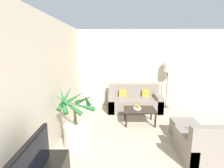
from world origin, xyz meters
TOP-DOWN VIEW (x-y plane):
  - wall_back at (0.00, 6.06)m, footprint 8.06×0.06m
  - wall_left at (-3.26, 3.01)m, footprint 0.06×7.63m
  - television at (-2.94, 1.61)m, footprint 0.18×0.92m
  - potted_palm at (-2.79, 3.21)m, footprint 0.81×0.89m
  - sofa_loveseat at (-1.28, 5.46)m, footprint 1.75×0.82m
  - floor_lamp at (-0.11, 5.78)m, footprint 0.32×0.32m
  - coffee_table at (-1.26, 4.41)m, footprint 0.86×0.60m
  - fruit_bowl at (-1.33, 4.39)m, footprint 0.23×0.23m
  - apple_red at (-1.28, 4.45)m, footprint 0.07×0.07m
  - apple_green at (-1.37, 4.43)m, footprint 0.06×0.06m
  - orange_fruit at (-1.31, 4.36)m, footprint 0.09×0.09m
  - armchair at (-0.28, 2.79)m, footprint 0.85×0.84m
  - ottoman at (-0.30, 3.64)m, footprint 0.57×0.54m

SIDE VIEW (x-z plane):
  - ottoman at x=-0.30m, z-range 0.00..0.40m
  - armchair at x=-0.28m, z-range -0.15..0.66m
  - sofa_loveseat at x=-1.28m, z-range -0.14..0.71m
  - coffee_table at x=-1.26m, z-range 0.15..0.57m
  - fruit_bowl at x=-1.33m, z-range 0.42..0.47m
  - potted_palm at x=-2.79m, z-range -0.22..1.11m
  - apple_green at x=-1.37m, z-range 0.47..0.53m
  - apple_red at x=-1.28m, z-range 0.47..0.54m
  - orange_fruit at x=-1.31m, z-range 0.47..0.56m
  - television at x=-2.94m, z-range 0.53..1.06m
  - wall_back at x=0.00m, z-range 0.00..2.70m
  - wall_left at x=-3.26m, z-range 0.00..2.70m
  - floor_lamp at x=-0.11m, z-range 0.55..2.16m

